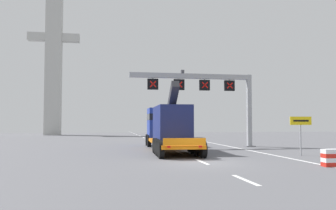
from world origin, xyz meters
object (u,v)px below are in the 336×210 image
bridge_pylon_distant (54,54)px  crash_barrier_striped (332,158)px  overhead_lane_gantry (207,88)px  exit_sign_yellow (301,126)px  heavy_haul_truck_orange (167,126)px

bridge_pylon_distant → crash_barrier_striped: bearing=-66.4°
overhead_lane_gantry → bridge_pylon_distant: 39.58m
overhead_lane_gantry → crash_barrier_striped: overhead_lane_gantry is taller
exit_sign_yellow → bridge_pylon_distant: bridge_pylon_distant is taller
crash_barrier_striped → exit_sign_yellow: bearing=73.5°
heavy_haul_truck_orange → exit_sign_yellow: size_ratio=5.27×
crash_barrier_striped → bridge_pylon_distant: bridge_pylon_distant is taller
heavy_haul_truck_orange → crash_barrier_striped: 14.30m
exit_sign_yellow → crash_barrier_striped: (-1.68, -5.68, -1.61)m
exit_sign_yellow → crash_barrier_striped: bearing=-106.5°
heavy_haul_truck_orange → exit_sign_yellow: bearing=-40.5°
overhead_lane_gantry → crash_barrier_striped: size_ratio=11.65×
overhead_lane_gantry → heavy_haul_truck_orange: size_ratio=0.83×
overhead_lane_gantry → crash_barrier_striped: bearing=-80.7°
exit_sign_yellow → crash_barrier_striped: size_ratio=2.66×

